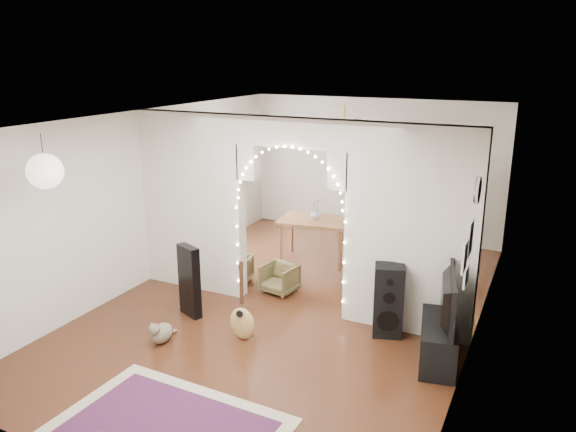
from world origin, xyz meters
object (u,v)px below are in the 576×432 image
at_px(acoustic_guitar, 242,311).
at_px(floor_speaker, 388,301).
at_px(dining_table, 315,223).
at_px(media_console, 438,342).
at_px(dining_chair_left, 235,270).
at_px(bookcase, 399,207).
at_px(dining_chair_right, 280,278).

height_order(acoustic_guitar, floor_speaker, acoustic_guitar).
distance_m(acoustic_guitar, dining_table, 3.03).
bearing_deg(media_console, dining_chair_left, 152.13).
xyz_separation_m(media_console, bookcase, (-1.55, 3.95, 0.49)).
xyz_separation_m(bookcase, dining_table, (-1.08, -1.47, -0.06)).
bearing_deg(floor_speaker, dining_table, 114.93).
bearing_deg(bookcase, dining_table, -120.55).
bearing_deg(dining_chair_left, dining_chair_right, -9.72).
xyz_separation_m(dining_table, dining_chair_left, (-0.74, -1.48, -0.46)).
xyz_separation_m(acoustic_guitar, floor_speaker, (1.62, 0.92, 0.08)).
height_order(acoustic_guitar, dining_chair_right, acoustic_guitar).
bearing_deg(dining_chair_right, floor_speaker, -8.50).
bearing_deg(dining_table, dining_chair_right, -95.69).
height_order(acoustic_guitar, media_console, acoustic_guitar).
xyz_separation_m(bookcase, dining_chair_right, (-1.03, -2.95, -0.52)).
height_order(bookcase, dining_chair_left, bookcase).
bearing_deg(dining_table, media_console, -50.92).
xyz_separation_m(media_console, dining_chair_left, (-3.36, 1.00, -0.03)).
relative_size(dining_table, dining_chair_left, 2.66).
bearing_deg(media_console, dining_chair_right, 147.48).
relative_size(acoustic_guitar, floor_speaker, 0.94).
bearing_deg(dining_chair_left, dining_table, 53.77).
bearing_deg(bookcase, dining_chair_left, -115.94).
height_order(media_console, dining_chair_right, media_console).
bearing_deg(dining_chair_right, media_console, -11.69).
relative_size(floor_speaker, dining_chair_right, 1.96).
distance_m(acoustic_guitar, dining_chair_right, 1.55).
relative_size(media_console, dining_table, 0.77).
xyz_separation_m(media_console, dining_chair_right, (-2.58, 1.00, -0.03)).
xyz_separation_m(floor_speaker, dining_chair_right, (-1.86, 0.60, -0.25)).
bearing_deg(media_console, floor_speaker, 139.89).
height_order(floor_speaker, bookcase, bookcase).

